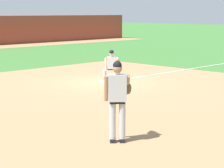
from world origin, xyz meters
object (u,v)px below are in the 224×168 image
Objects in this scene: first_base_bag at (105,81)px; pitcher at (118,96)px; first_baseman at (112,64)px; baseball at (124,108)px.

first_base_bag is 0.20× the size of pitcher.
first_base_bag is 0.85m from first_baseman.
pitcher is at bearing -139.05° from baseball.
first_base_bag reaches higher than baseball.
first_base_bag is at bearing 51.81° from baseball.
pitcher is 1.39× the size of first_baseman.
first_baseman is (3.69, 4.17, 0.69)m from baseball.
first_base_bag is 5.19m from baseball.
first_base_bag is at bearing -169.47° from first_baseman.
baseball is at bearing -128.19° from first_base_bag.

